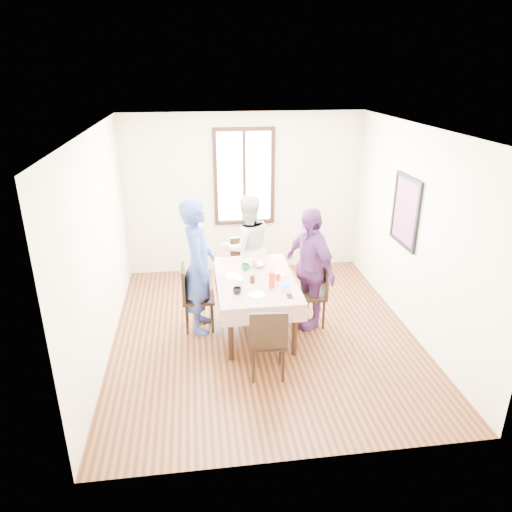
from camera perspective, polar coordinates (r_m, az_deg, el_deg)
name	(u,v)px	position (r m, az deg, el deg)	size (l,w,h in m)	color
ground	(263,332)	(6.50, 0.90, -9.24)	(4.50, 4.50, 0.00)	#321D0F
back_wall	(244,194)	(8.04, -1.44, 7.48)	(4.00, 4.00, 0.00)	#EFE3C2
right_wall	(415,232)	(6.50, 18.71, 2.72)	(4.50, 4.50, 0.00)	#EFE3C2
window_frame	(244,177)	(7.95, -1.44, 9.54)	(1.02, 0.06, 1.62)	black
window_pane	(244,177)	(7.96, -1.45, 9.55)	(0.90, 0.02, 1.50)	white
art_poster	(406,211)	(6.69, 17.67, 5.19)	(0.04, 0.76, 0.96)	red
dining_table	(256,304)	(6.41, -0.06, -5.85)	(0.91, 1.50, 0.75)	black
tablecloth	(255,279)	(6.24, -0.06, -2.76)	(1.03, 1.62, 0.01)	#54090B
chair_left	(199,298)	(6.45, -6.96, -5.02)	(0.42, 0.42, 0.91)	black
chair_right	(310,294)	(6.54, 6.51, -4.59)	(0.42, 0.42, 0.91)	black
chair_far	(247,269)	(7.29, -1.13, -1.53)	(0.42, 0.42, 0.91)	black
chair_near	(267,340)	(5.48, 1.39, -10.12)	(0.42, 0.42, 0.91)	black
person_left	(199,266)	(6.26, -6.96, -1.26)	(0.67, 0.44, 1.83)	#2E418A
person_far	(247,247)	(7.14, -1.14, 1.06)	(0.79, 0.62, 1.63)	beige
person_right	(309,268)	(6.37, 6.49, -1.49)	(0.99, 0.41, 1.68)	#572A65
mug_black	(237,291)	(5.81, -2.31, -4.22)	(0.11, 0.11, 0.08)	black
mug_flag	(278,278)	(6.17, 2.67, -2.63)	(0.08, 0.08, 0.08)	red
mug_green	(246,267)	(6.48, -1.27, -1.30)	(0.11, 0.11, 0.09)	#0C7226
serving_bowl	(257,265)	(6.59, 0.10, -1.05)	(0.21, 0.21, 0.05)	white
juice_carton	(272,280)	(5.94, 1.93, -2.92)	(0.07, 0.07, 0.21)	red
butter_tub	(285,287)	(5.92, 3.48, -3.81)	(0.13, 0.13, 0.07)	white
jam_jar	(252,280)	(6.09, -0.46, -2.88)	(0.06, 0.06, 0.09)	black
drinking_glass	(240,283)	(5.96, -1.90, -3.33)	(0.08, 0.08, 0.11)	silver
smartphone	(290,296)	(5.77, 4.10, -4.87)	(0.07, 0.13, 0.01)	black
flower_vase	(254,272)	(6.26, -0.26, -1.96)	(0.06, 0.06, 0.13)	silver
plate_left	(234,276)	(6.29, -2.73, -2.46)	(0.20, 0.20, 0.01)	white
plate_right	(278,274)	(6.34, 2.67, -2.24)	(0.20, 0.20, 0.01)	white
plate_far	(250,261)	(6.76, -0.69, -0.61)	(0.20, 0.20, 0.01)	white
plate_near	(256,295)	(5.78, 0.04, -4.74)	(0.20, 0.20, 0.01)	white
butter_lid	(285,285)	(5.90, 3.49, -3.47)	(0.12, 0.12, 0.01)	blue
flower_bunch	(254,264)	(6.21, -0.26, -0.99)	(0.09, 0.09, 0.10)	yellow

